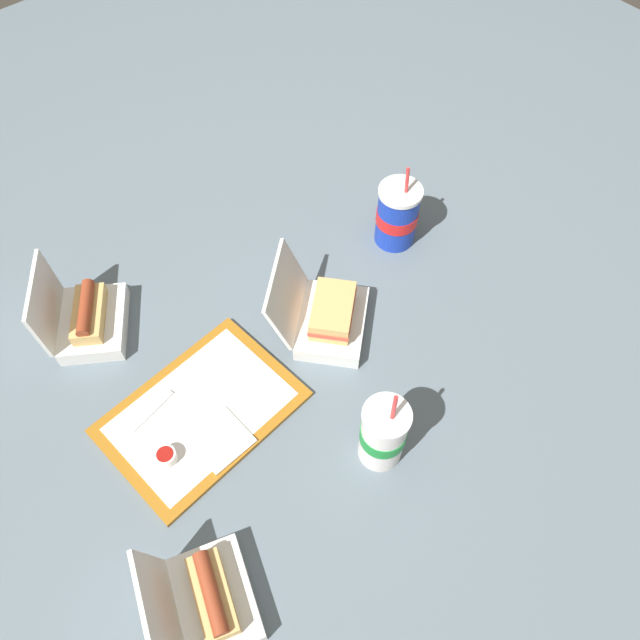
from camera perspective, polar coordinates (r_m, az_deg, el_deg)
ground_plane at (r=1.36m, az=-0.62°, el=-0.49°), size 3.20×3.20×0.00m
food_tray at (r=1.27m, az=-10.81°, el=-8.31°), size 0.39×0.29×0.01m
ketchup_cup at (r=1.23m, az=-13.90°, el=-12.00°), size 0.04×0.04×0.02m
napkin_stack at (r=1.23m, az=-9.07°, el=-10.74°), size 0.10×0.10×0.00m
plastic_fork at (r=1.29m, az=-15.17°, el=-8.05°), size 0.11×0.03×0.00m
clamshell_hotdog_center at (r=1.41m, az=-20.55°, el=0.14°), size 0.22×0.23×0.17m
clamshell_sandwich_back at (r=1.32m, az=0.67°, el=0.36°), size 0.27×0.27×0.17m
clamshell_hotdog_corner at (r=1.13m, az=-10.18°, el=-23.84°), size 0.21×0.21×0.16m
soda_cup_center at (r=1.15m, az=5.79°, el=-10.32°), size 0.09×0.09×0.23m
soda_cup_corner at (r=1.46m, az=7.07°, el=9.51°), size 0.10×0.10×0.22m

